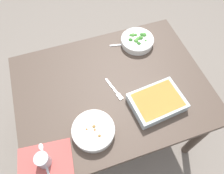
{
  "coord_description": "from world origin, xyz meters",
  "views": [
    {
      "loc": [
        0.23,
        0.66,
        1.89
      ],
      "look_at": [
        0.0,
        0.0,
        0.74
      ],
      "focal_mm": 34.45,
      "sensor_mm": 36.0,
      "label": 1
    }
  ],
  "objects_px": {
    "spoon_spare": "(43,154)",
    "fork_on_table": "(115,90)",
    "drink_cup": "(43,160)",
    "spoon_by_stew": "(90,126)",
    "stew_bowl": "(93,131)",
    "baking_dish": "(157,102)",
    "spoon_by_broccoli": "(126,44)",
    "broccoli_bowl": "(137,41)"
  },
  "relations": [
    {
      "from": "spoon_spare",
      "to": "fork_on_table",
      "type": "relative_size",
      "value": 1.0
    },
    {
      "from": "drink_cup",
      "to": "spoon_by_stew",
      "type": "height_order",
      "value": "drink_cup"
    },
    {
      "from": "stew_bowl",
      "to": "baking_dish",
      "type": "xyz_separation_m",
      "value": [
        -0.4,
        -0.05,
        0.0
      ]
    },
    {
      "from": "spoon_by_stew",
      "to": "spoon_by_broccoli",
      "type": "xyz_separation_m",
      "value": [
        -0.41,
        -0.51,
        0.0
      ]
    },
    {
      "from": "spoon_by_broccoli",
      "to": "fork_on_table",
      "type": "height_order",
      "value": "spoon_by_broccoli"
    },
    {
      "from": "stew_bowl",
      "to": "drink_cup",
      "type": "bearing_deg",
      "value": 14.01
    },
    {
      "from": "spoon_spare",
      "to": "spoon_by_broccoli",
      "type": "bearing_deg",
      "value": -139.67
    },
    {
      "from": "baking_dish",
      "to": "spoon_by_broccoli",
      "type": "distance_m",
      "value": 0.51
    },
    {
      "from": "broccoli_bowl",
      "to": "spoon_by_broccoli",
      "type": "xyz_separation_m",
      "value": [
        0.08,
        -0.02,
        -0.03
      ]
    },
    {
      "from": "spoon_by_broccoli",
      "to": "drink_cup",
      "type": "bearing_deg",
      "value": 42.52
    },
    {
      "from": "spoon_by_broccoli",
      "to": "stew_bowl",
      "type": "bearing_deg",
      "value": 54.3
    },
    {
      "from": "fork_on_table",
      "to": "stew_bowl",
      "type": "bearing_deg",
      "value": 47.45
    },
    {
      "from": "stew_bowl",
      "to": "fork_on_table",
      "type": "xyz_separation_m",
      "value": [
        -0.2,
        -0.22,
        -0.03
      ]
    },
    {
      "from": "drink_cup",
      "to": "spoon_spare",
      "type": "bearing_deg",
      "value": -84.61
    },
    {
      "from": "stew_bowl",
      "to": "drink_cup",
      "type": "relative_size",
      "value": 2.78
    },
    {
      "from": "drink_cup",
      "to": "spoon_spare",
      "type": "relative_size",
      "value": 0.48
    },
    {
      "from": "stew_bowl",
      "to": "baking_dish",
      "type": "distance_m",
      "value": 0.41
    },
    {
      "from": "spoon_by_stew",
      "to": "fork_on_table",
      "type": "bearing_deg",
      "value": -140.2
    },
    {
      "from": "baking_dish",
      "to": "fork_on_table",
      "type": "xyz_separation_m",
      "value": [
        0.2,
        -0.17,
        -0.03
      ]
    },
    {
      "from": "baking_dish",
      "to": "fork_on_table",
      "type": "relative_size",
      "value": 1.82
    },
    {
      "from": "spoon_by_broccoli",
      "to": "fork_on_table",
      "type": "relative_size",
      "value": 1.0
    },
    {
      "from": "spoon_by_broccoli",
      "to": "spoon_spare",
      "type": "relative_size",
      "value": 0.99
    },
    {
      "from": "broccoli_bowl",
      "to": "fork_on_table",
      "type": "height_order",
      "value": "broccoli_bowl"
    },
    {
      "from": "stew_bowl",
      "to": "broccoli_bowl",
      "type": "height_order",
      "value": "broccoli_bowl"
    },
    {
      "from": "spoon_by_broccoli",
      "to": "fork_on_table",
      "type": "distance_m",
      "value": 0.39
    },
    {
      "from": "baking_dish",
      "to": "spoon_by_stew",
      "type": "height_order",
      "value": "baking_dish"
    },
    {
      "from": "baking_dish",
      "to": "drink_cup",
      "type": "relative_size",
      "value": 3.76
    },
    {
      "from": "broccoli_bowl",
      "to": "drink_cup",
      "type": "distance_m",
      "value": 0.97
    },
    {
      "from": "fork_on_table",
      "to": "spoon_spare",
      "type": "bearing_deg",
      "value": 26.75
    },
    {
      "from": "baking_dish",
      "to": "spoon_spare",
      "type": "bearing_deg",
      "value": 6.29
    },
    {
      "from": "baking_dish",
      "to": "stew_bowl",
      "type": "bearing_deg",
      "value": 6.85
    },
    {
      "from": "broccoli_bowl",
      "to": "baking_dish",
      "type": "distance_m",
      "value": 0.5
    },
    {
      "from": "fork_on_table",
      "to": "drink_cup",
      "type": "bearing_deg",
      "value": 30.84
    },
    {
      "from": "baking_dish",
      "to": "spoon_by_broccoli",
      "type": "bearing_deg",
      "value": -89.51
    },
    {
      "from": "stew_bowl",
      "to": "spoon_by_stew",
      "type": "height_order",
      "value": "stew_bowl"
    },
    {
      "from": "broccoli_bowl",
      "to": "spoon_spare",
      "type": "bearing_deg",
      "value": 36.46
    },
    {
      "from": "broccoli_bowl",
      "to": "spoon_by_stew",
      "type": "distance_m",
      "value": 0.7
    },
    {
      "from": "spoon_by_stew",
      "to": "spoon_spare",
      "type": "bearing_deg",
      "value": 14.13
    },
    {
      "from": "stew_bowl",
      "to": "spoon_by_stew",
      "type": "distance_m",
      "value": 0.05
    },
    {
      "from": "broccoli_bowl",
      "to": "baking_dish",
      "type": "bearing_deg",
      "value": 81.23
    },
    {
      "from": "broccoli_bowl",
      "to": "fork_on_table",
      "type": "relative_size",
      "value": 1.32
    },
    {
      "from": "stew_bowl",
      "to": "spoon_spare",
      "type": "xyz_separation_m",
      "value": [
        0.29,
        0.03,
        -0.03
      ]
    }
  ]
}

